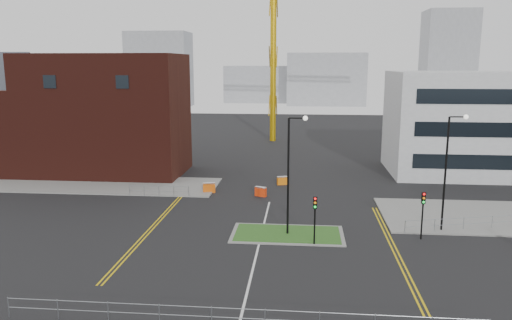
% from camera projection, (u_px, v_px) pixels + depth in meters
% --- Properties ---
extents(ground, '(200.00, 200.00, 0.00)m').
position_uv_depth(ground, '(251.00, 277.00, 30.67)').
color(ground, black).
rests_on(ground, ground).
extents(pavement_left, '(28.00, 8.00, 0.12)m').
position_uv_depth(pavement_left, '(88.00, 184.00, 53.99)').
color(pavement_left, slate).
rests_on(pavement_left, ground).
extents(island_kerb, '(8.60, 4.60, 0.08)m').
position_uv_depth(island_kerb, '(287.00, 234.00, 38.30)').
color(island_kerb, slate).
rests_on(island_kerb, ground).
extents(grass_island, '(8.00, 4.00, 0.12)m').
position_uv_depth(grass_island, '(287.00, 234.00, 38.29)').
color(grass_island, '#2B511B').
rests_on(grass_island, ground).
extents(brick_building, '(24.20, 10.07, 14.24)m').
position_uv_depth(brick_building, '(82.00, 116.00, 58.83)').
color(brick_building, '#401610').
rests_on(brick_building, ground).
extents(office_block, '(25.00, 12.20, 12.00)m').
position_uv_depth(office_block, '(500.00, 123.00, 58.38)').
color(office_block, '#B6B8BB').
rests_on(office_block, ground).
extents(streetlamp_island, '(1.46, 0.36, 9.18)m').
position_uv_depth(streetlamp_island, '(291.00, 166.00, 37.25)').
color(streetlamp_island, black).
rests_on(streetlamp_island, ground).
extents(streetlamp_right_near, '(1.46, 0.36, 9.18)m').
position_uv_depth(streetlamp_right_near, '(449.00, 164.00, 38.10)').
color(streetlamp_right_near, black).
rests_on(streetlamp_right_near, ground).
extents(traffic_light_island, '(0.28, 0.33, 3.65)m').
position_uv_depth(traffic_light_island, '(315.00, 211.00, 35.66)').
color(traffic_light_island, black).
rests_on(traffic_light_island, ground).
extents(traffic_light_right, '(0.28, 0.33, 3.65)m').
position_uv_depth(traffic_light_right, '(423.00, 206.00, 36.87)').
color(traffic_light_right, black).
rests_on(traffic_light_right, ground).
extents(railing_front, '(24.05, 0.05, 1.10)m').
position_uv_depth(railing_front, '(238.00, 314.00, 24.66)').
color(railing_front, gray).
rests_on(railing_front, ground).
extents(railing_left, '(6.05, 0.05, 1.10)m').
position_uv_depth(railing_left, '(159.00, 189.00, 49.13)').
color(railing_left, gray).
rests_on(railing_left, ground).
extents(centre_line, '(0.15, 30.00, 0.01)m').
position_uv_depth(centre_line, '(254.00, 265.00, 32.62)').
color(centre_line, silver).
rests_on(centre_line, ground).
extents(yellow_left_a, '(0.12, 24.00, 0.01)m').
position_uv_depth(yellow_left_a, '(155.00, 222.00, 41.27)').
color(yellow_left_a, gold).
rests_on(yellow_left_a, ground).
extents(yellow_left_b, '(0.12, 24.00, 0.01)m').
position_uv_depth(yellow_left_b, '(159.00, 222.00, 41.24)').
color(yellow_left_b, gold).
rests_on(yellow_left_b, ground).
extents(yellow_right_a, '(0.12, 20.00, 0.01)m').
position_uv_depth(yellow_right_a, '(391.00, 247.00, 35.66)').
color(yellow_right_a, gold).
rests_on(yellow_right_a, ground).
extents(yellow_right_b, '(0.12, 20.00, 0.01)m').
position_uv_depth(yellow_right_b, '(396.00, 248.00, 35.63)').
color(yellow_right_b, gold).
rests_on(yellow_right_b, ground).
extents(skyline_a, '(18.00, 12.00, 22.00)m').
position_uv_depth(skyline_a, '(160.00, 70.00, 149.50)').
color(skyline_a, gray).
rests_on(skyline_a, ground).
extents(skyline_b, '(24.00, 12.00, 16.00)m').
position_uv_depth(skyline_b, '(326.00, 79.00, 155.26)').
color(skyline_b, gray).
rests_on(skyline_b, ground).
extents(skyline_c, '(14.00, 12.00, 28.00)m').
position_uv_depth(skyline_c, '(448.00, 59.00, 146.01)').
color(skyline_c, gray).
rests_on(skyline_c, ground).
extents(skyline_d, '(30.00, 12.00, 12.00)m').
position_uv_depth(skyline_d, '(270.00, 84.00, 167.07)').
color(skyline_d, gray).
rests_on(skyline_d, ground).
extents(barrier_left, '(1.30, 0.70, 1.04)m').
position_uv_depth(barrier_left, '(209.00, 187.00, 50.62)').
color(barrier_left, '#D8550C').
rests_on(barrier_left, ground).
extents(barrier_mid, '(1.16, 0.69, 0.93)m').
position_uv_depth(barrier_mid, '(282.00, 180.00, 53.94)').
color(barrier_mid, orange).
rests_on(barrier_mid, ground).
extents(barrier_right, '(1.21, 0.79, 0.97)m').
position_uv_depth(barrier_right, '(261.00, 191.00, 49.23)').
color(barrier_right, red).
rests_on(barrier_right, ground).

